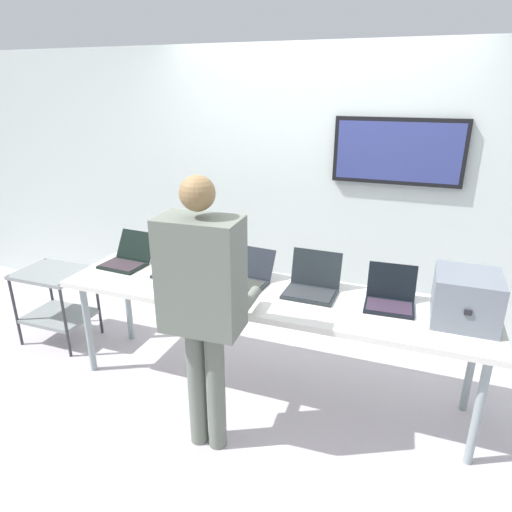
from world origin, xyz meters
TOP-DOWN VIEW (x-y plane):
  - ground at (0.00, 0.00)m, footprint 8.00×8.00m
  - back_wall at (0.02, 1.13)m, footprint 8.00×0.11m
  - workbench at (0.00, 0.00)m, footprint 2.88×0.70m
  - equipment_box at (1.21, 0.03)m, footprint 0.36×0.39m
  - laptop_station_0 at (-1.19, 0.11)m, footprint 0.35×0.38m
  - laptop_station_1 at (-0.69, 0.10)m, footprint 0.38×0.30m
  - laptop_station_2 at (-0.19, 0.11)m, footprint 0.35×0.36m
  - laptop_station_3 at (0.28, 0.11)m, footprint 0.35×0.32m
  - laptop_station_4 at (0.79, 0.09)m, footprint 0.31×0.30m
  - person at (-0.16, -0.62)m, footprint 0.45×0.60m
  - coffee_mug at (-0.69, -0.25)m, footprint 0.09×0.09m
  - storage_cart at (-1.90, 0.03)m, footprint 0.56×0.44m

SIDE VIEW (x-z plane):
  - ground at x=0.00m, z-range -0.04..0.00m
  - storage_cart at x=-1.90m, z-range 0.10..0.74m
  - workbench at x=0.00m, z-range 0.34..1.11m
  - coffee_mug at x=-0.69m, z-range 0.78..0.86m
  - laptop_station_2 at x=-0.19m, z-range 0.72..0.93m
  - laptop_station_0 at x=-1.19m, z-range 0.72..0.94m
  - laptop_station_4 at x=0.79m, z-range 0.71..0.95m
  - laptop_station_1 at x=-0.69m, z-range 0.71..0.95m
  - laptop_station_3 at x=0.28m, z-range 0.70..0.97m
  - equipment_box at x=1.21m, z-range 0.78..1.07m
  - person at x=-0.16m, z-range 0.18..1.85m
  - back_wall at x=0.02m, z-range 0.01..2.42m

